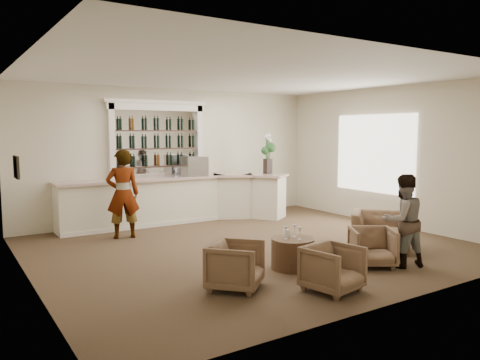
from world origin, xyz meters
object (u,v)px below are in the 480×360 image
object	(u,v)px
guest	(403,221)
espresso_machine	(195,166)
bar_counter	(178,200)
armchair_right	(372,247)
cocktail_table	(293,253)
armchair_center	(333,268)
armchair_far	(381,231)
armchair_left	(236,265)
flower_vase	(268,151)
sommelier	(123,194)

from	to	relation	value
guest	espresso_machine	size ratio (longest dim) A/B	2.80
bar_counter	armchair_right	bearing A→B (deg)	-77.66
cocktail_table	armchair_center	bearing A→B (deg)	-101.29
cocktail_table	armchair_far	size ratio (longest dim) A/B	0.65
armchair_left	flower_vase	xyz separation A→B (m)	(3.73, 4.33, 1.38)
sommelier	armchair_center	size ratio (longest dim) A/B	2.60
cocktail_table	espresso_machine	size ratio (longest dim) A/B	1.28
cocktail_table	flower_vase	distance (m)	4.89
bar_counter	armchair_far	bearing A→B (deg)	-64.10
armchair_right	guest	bearing A→B (deg)	-2.42
armchair_left	sommelier	bearing A→B (deg)	50.88
sommelier	espresso_machine	world-z (taller)	sommelier
sommelier	armchair_center	world-z (taller)	sommelier
sommelier	guest	world-z (taller)	sommelier
cocktail_table	armchair_left	size ratio (longest dim) A/B	0.95
cocktail_table	armchair_left	xyz separation A→B (m)	(-1.33, -0.34, 0.09)
bar_counter	cocktail_table	world-z (taller)	bar_counter
guest	armchair_right	bearing A→B (deg)	-19.27
sommelier	espresso_machine	xyz separation A→B (m)	(2.13, 0.85, 0.45)
guest	sommelier	bearing A→B (deg)	-38.46
armchair_right	flower_vase	bearing A→B (deg)	108.66
sommelier	flower_vase	distance (m)	4.10
armchair_left	armchair_far	distance (m)	3.59
guest	flower_vase	xyz separation A→B (m)	(0.80, 4.89, 0.95)
armchair_right	armchair_left	bearing A→B (deg)	-153.06
cocktail_table	armchair_left	bearing A→B (deg)	-165.51
cocktail_table	espresso_machine	bearing A→B (deg)	83.37
armchair_left	espresso_machine	xyz separation A→B (m)	(1.85, 4.84, 1.04)
cocktail_table	sommelier	xyz separation A→B (m)	(-1.61, 3.65, 0.69)
bar_counter	armchair_right	xyz separation A→B (m)	(1.13, -5.15, -0.25)
bar_counter	armchair_right	world-z (taller)	bar_counter
bar_counter	armchair_center	distance (m)	5.72
sommelier	armchair_far	xyz separation A→B (m)	(3.85, -3.57, -0.58)
cocktail_table	armchair_right	bearing A→B (deg)	-27.26
armchair_center	guest	bearing A→B (deg)	-2.86
espresso_machine	cocktail_table	bearing A→B (deg)	-93.71
cocktail_table	sommelier	world-z (taller)	sommelier
guest	flower_vase	distance (m)	5.05
cocktail_table	guest	distance (m)	1.91
armchair_left	armchair_far	bearing A→B (deg)	-36.40
guest	armchair_center	xyz separation A→B (m)	(-1.83, -0.27, -0.45)
armchair_far	armchair_right	bearing A→B (deg)	-95.73
bar_counter	sommelier	bearing A→B (deg)	-152.38
sommelier	flower_vase	size ratio (longest dim) A/B	1.82
flower_vase	armchair_center	bearing A→B (deg)	-117.06
bar_counter	cocktail_table	xyz separation A→B (m)	(-0.08, -4.53, -0.32)
sommelier	flower_vase	xyz separation A→B (m)	(4.01, 0.34, 0.78)
sommelier	armchair_right	size ratio (longest dim) A/B	2.65
bar_counter	armchair_left	distance (m)	5.07
sommelier	armchair_left	xyz separation A→B (m)	(0.28, -3.99, -0.60)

